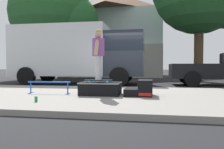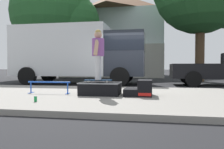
# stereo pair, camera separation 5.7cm
# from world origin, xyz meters

# --- Properties ---
(ground_plane) EXTENTS (140.00, 140.00, 0.00)m
(ground_plane) POSITION_xyz_m (0.00, 0.00, 0.00)
(ground_plane) COLOR black
(sidewalk_slab) EXTENTS (50.00, 5.00, 0.12)m
(sidewalk_slab) POSITION_xyz_m (0.00, -3.00, 0.06)
(sidewalk_slab) COLOR gray
(sidewalk_slab) RESTS_ON ground
(skate_box) EXTENTS (1.12, 0.81, 0.35)m
(skate_box) POSITION_xyz_m (-0.45, -3.09, 0.31)
(skate_box) COLOR black
(skate_box) RESTS_ON sidewalk_slab
(kicker_ramp) EXTENTS (0.75, 0.75, 0.43)m
(kicker_ramp) POSITION_xyz_m (0.68, -3.09, 0.30)
(kicker_ramp) COLOR black
(kicker_ramp) RESTS_ON sidewalk_slab
(grind_rail) EXTENTS (1.33, 0.28, 0.36)m
(grind_rail) POSITION_xyz_m (-2.04, -3.03, 0.38)
(grind_rail) COLOR blue
(grind_rail) RESTS_ON sidewalk_slab
(skateboard) EXTENTS (0.80, 0.32, 0.07)m
(skateboard) POSITION_xyz_m (-0.51, -3.11, 0.53)
(skateboard) COLOR navy
(skateboard) RESTS_ON skate_box
(skater_kid) EXTENTS (0.34, 0.73, 1.41)m
(skater_kid) POSITION_xyz_m (-0.51, -3.11, 1.37)
(skater_kid) COLOR silver
(skater_kid) RESTS_ON skateboard
(soda_can) EXTENTS (0.07, 0.07, 0.13)m
(soda_can) POSITION_xyz_m (-1.62, -4.57, 0.18)
(soda_can) COLOR #198C3F
(soda_can) RESTS_ON sidewalk_slab
(box_truck) EXTENTS (6.91, 2.63, 3.05)m
(box_truck) POSITION_xyz_m (-2.81, 2.20, 1.70)
(box_truck) COLOR silver
(box_truck) RESTS_ON ground
(street_tree_main) EXTENTS (6.94, 6.31, 8.33)m
(street_tree_main) POSITION_xyz_m (-6.38, 7.31, 4.99)
(street_tree_main) COLOR brown
(street_tree_main) RESTS_ON ground
(house_behind) EXTENTS (9.54, 8.23, 8.40)m
(house_behind) POSITION_xyz_m (-2.51, 13.18, 4.24)
(house_behind) COLOR silver
(house_behind) RESTS_ON ground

